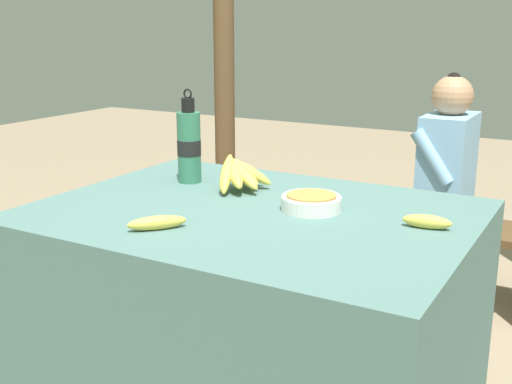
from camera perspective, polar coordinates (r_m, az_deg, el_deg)
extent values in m
cube|color=#4C706B|center=(2.04, -0.25, -11.63)|extent=(1.27, 0.96, 0.74)
sphere|color=#4C381E|center=(2.13, -2.28, 1.95)|extent=(0.05, 0.05, 0.05)
ellipsoid|color=#E0C64C|center=(2.08, -2.64, 1.64)|extent=(0.08, 0.14, 0.12)
ellipsoid|color=#E0C64C|center=(2.08, -2.60, 1.62)|extent=(0.08, 0.14, 0.13)
ellipsoid|color=#E0C64C|center=(2.08, -1.91, 1.56)|extent=(0.14, 0.14, 0.09)
ellipsoid|color=#E0C64C|center=(2.09, -1.23, 1.56)|extent=(0.17, 0.09, 0.10)
ellipsoid|color=#E0C64C|center=(2.11, -1.15, 1.67)|extent=(0.13, 0.04, 0.10)
ellipsoid|color=#E0C64C|center=(2.13, -0.62, 1.84)|extent=(0.16, 0.10, 0.11)
ellipsoid|color=#E0C64C|center=(2.14, -0.91, 1.83)|extent=(0.13, 0.12, 0.08)
ellipsoid|color=#E0C64C|center=(2.16, -1.25, 2.09)|extent=(0.08, 0.14, 0.08)
ellipsoid|color=#E0C64C|center=(2.17, -1.32, 2.15)|extent=(0.07, 0.15, 0.09)
cylinder|color=white|center=(1.90, 4.93, -1.05)|extent=(0.18, 0.18, 0.04)
torus|color=white|center=(1.90, 4.95, -0.48)|extent=(0.18, 0.18, 0.01)
cylinder|color=#BC8942|center=(1.90, 4.95, -0.37)|extent=(0.15, 0.15, 0.01)
cylinder|color=#337556|center=(2.22, -5.97, 3.96)|extent=(0.08, 0.08, 0.24)
cylinder|color=black|center=(2.22, -5.97, 3.96)|extent=(0.08, 0.08, 0.05)
cylinder|color=black|center=(2.20, -6.07, 7.69)|extent=(0.04, 0.04, 0.05)
torus|color=black|center=(2.20, -6.10, 8.68)|extent=(0.03, 0.01, 0.03)
ellipsoid|color=#E0C64C|center=(1.74, -8.79, -2.72)|extent=(0.13, 0.15, 0.04)
ellipsoid|color=#E0C64C|center=(1.79, 14.96, -2.56)|extent=(0.13, 0.05, 0.04)
cube|color=brown|center=(3.22, 10.03, -1.88)|extent=(1.72, 0.32, 0.04)
cube|color=brown|center=(3.49, -2.62, -3.66)|extent=(0.06, 0.06, 0.35)
cube|color=brown|center=(3.69, -0.63, -2.63)|extent=(0.06, 0.06, 0.35)
cylinder|color=#473828|center=(3.13, 11.03, -5.83)|extent=(0.09, 0.09, 0.39)
cylinder|color=#473828|center=(3.03, 13.37, -2.60)|extent=(0.30, 0.09, 0.09)
cylinder|color=#473828|center=(3.30, 12.08, -4.80)|extent=(0.09, 0.09, 0.39)
cylinder|color=#473828|center=(3.20, 14.32, -1.71)|extent=(0.30, 0.09, 0.09)
cube|color=#84B7E0|center=(3.03, 16.59, 1.91)|extent=(0.20, 0.34, 0.50)
cylinder|color=#84B7E0|center=(2.86, 15.39, 3.01)|extent=(0.20, 0.06, 0.25)
cylinder|color=#84B7E0|center=(3.17, 16.86, 4.03)|extent=(0.20, 0.06, 0.25)
sphere|color=tan|center=(2.97, 17.07, 8.17)|extent=(0.18, 0.18, 0.18)
sphere|color=black|center=(2.97, 17.17, 9.46)|extent=(0.07, 0.07, 0.07)
sphere|color=#4C381E|center=(3.38, 2.54, 0.50)|extent=(0.05, 0.05, 0.05)
ellipsoid|color=#9EB24C|center=(3.34, 2.35, 0.29)|extent=(0.07, 0.13, 0.08)
ellipsoid|color=#9EB24C|center=(3.33, 2.95, 0.31)|extent=(0.12, 0.11, 0.12)
ellipsoid|color=#9EB24C|center=(3.36, 3.32, 0.36)|extent=(0.14, 0.04, 0.08)
ellipsoid|color=#9EB24C|center=(3.39, 3.43, 0.56)|extent=(0.12, 0.11, 0.12)
ellipsoid|color=#9EB24C|center=(3.42, 3.00, 0.60)|extent=(0.05, 0.14, 0.09)
cylinder|color=brown|center=(3.78, -2.91, 15.66)|extent=(0.12, 0.12, 2.67)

